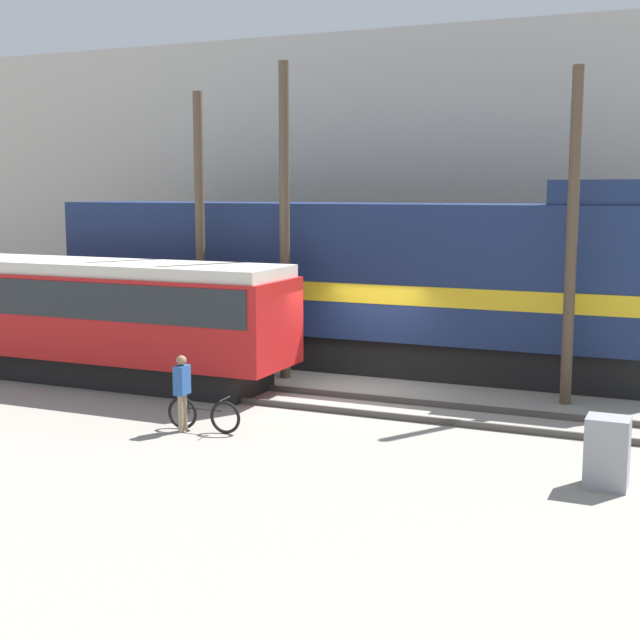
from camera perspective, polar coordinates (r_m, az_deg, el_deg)
ground_plane at (r=22.18m, az=2.40°, el=-4.49°), size 120.00×120.00×0.00m
track_near at (r=20.68m, az=0.74°, el=-5.24°), size 60.00×1.51×0.14m
track_far at (r=24.81m, az=4.81°, el=-2.97°), size 60.00×1.51×0.14m
building_backdrop at (r=31.67m, az=9.46°, el=8.39°), size 46.04×6.00×10.02m
freight_locomotive at (r=24.88m, az=2.18°, el=2.53°), size 17.18×3.04×5.16m
streetcar at (r=23.93m, az=-14.90°, el=0.51°), size 11.44×2.54×3.11m
bicycle at (r=18.52m, az=-7.46°, el=-6.05°), size 1.67×0.44×0.74m
person at (r=18.45m, az=-8.83°, el=-4.18°), size 0.24×0.37×1.59m
utility_pole_left at (r=24.35m, az=-7.68°, el=5.50°), size 0.26×0.26×7.50m
utility_pole_center at (r=23.12m, az=-2.28°, el=6.22°), size 0.27×0.27×8.14m
utility_pole_right at (r=21.00m, az=15.81°, el=5.03°), size 0.26×0.26×7.65m
signal_box at (r=15.69m, az=17.90°, el=-8.07°), size 0.70×0.60×1.20m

